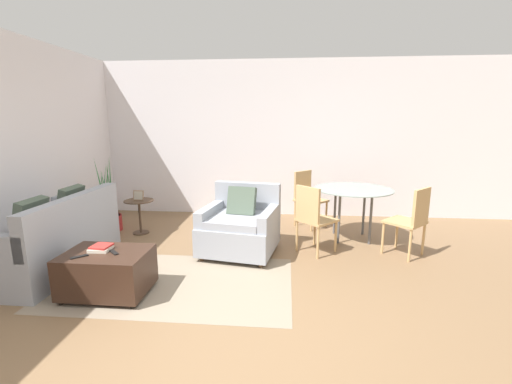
{
  "coord_description": "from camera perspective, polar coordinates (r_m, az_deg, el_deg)",
  "views": [
    {
      "loc": [
        0.47,
        -2.54,
        1.71
      ],
      "look_at": [
        0.06,
        2.02,
        0.75
      ],
      "focal_mm": 24.0,
      "sensor_mm": 36.0,
      "label": 1
    }
  ],
  "objects": [
    {
      "name": "potted_plant",
      "position": [
        5.88,
        -23.5,
        -3.61
      ],
      "size": [
        0.42,
        0.42,
        1.2
      ],
      "color": "maroon",
      "rests_on": "ground_plane"
    },
    {
      "name": "tv_remote_primary",
      "position": [
        3.66,
        -22.6,
        -9.25
      ],
      "size": [
        0.14,
        0.14,
        0.01
      ],
      "color": "black",
      "rests_on": "ottoman"
    },
    {
      "name": "armchair",
      "position": [
        4.5,
        -2.63,
        -5.79
      ],
      "size": [
        1.05,
        1.03,
        0.87
      ],
      "color": "#999EA8",
      "rests_on": "ground_plane"
    },
    {
      "name": "wall_back",
      "position": [
        6.23,
        0.81,
        8.74
      ],
      "size": [
        12.0,
        0.06,
        2.75
      ],
      "color": "white",
      "rests_on": "ground_plane"
    },
    {
      "name": "ground_plane",
      "position": [
        3.1,
        -4.76,
        -21.69
      ],
      "size": [
        20.0,
        20.0,
        0.0
      ],
      "primitive_type": "plane",
      "color": "brown"
    },
    {
      "name": "tv_remote_secondary",
      "position": [
        3.69,
        -27.38,
        -9.54
      ],
      "size": [
        0.14,
        0.14,
        0.01
      ],
      "color": "black",
      "rests_on": "ottoman"
    },
    {
      "name": "ottoman",
      "position": [
        3.78,
        -23.53,
        -12.04
      ],
      "size": [
        0.81,
        0.57,
        0.44
      ],
      "color": "#382319",
      "rests_on": "ground_plane"
    },
    {
      "name": "dining_chair_near_left",
      "position": [
        4.47,
        9.4,
        -3.79
      ],
      "size": [
        0.59,
        0.59,
        0.9
      ],
      "color": "tan",
      "rests_on": "ground_plane"
    },
    {
      "name": "dining_chair_near_right",
      "position": [
        4.73,
        24.55,
        -3.85
      ],
      "size": [
        0.59,
        0.59,
        0.9
      ],
      "color": "tan",
      "rests_on": "ground_plane"
    },
    {
      "name": "side_table",
      "position": [
        5.52,
        -18.85,
        -2.85
      ],
      "size": [
        0.44,
        0.44,
        0.52
      ],
      "color": "#4C3828",
      "rests_on": "ground_plane"
    },
    {
      "name": "book_stack",
      "position": [
        3.78,
        -24.43,
        -8.48
      ],
      "size": [
        0.2,
        0.2,
        0.05
      ],
      "color": "beige",
      "rests_on": "ottoman"
    },
    {
      "name": "wall_left",
      "position": [
        5.24,
        -34.47,
        6.12
      ],
      "size": [
        0.06,
        12.0,
        2.75
      ],
      "color": "white",
      "rests_on": "ground_plane"
    },
    {
      "name": "dining_chair_far_left",
      "position": [
        5.67,
        8.51,
        -0.44
      ],
      "size": [
        0.59,
        0.59,
        0.9
      ],
      "color": "tan",
      "rests_on": "ground_plane"
    },
    {
      "name": "area_rug",
      "position": [
        3.9,
        -13.35,
        -14.42
      ],
      "size": [
        2.5,
        1.47,
        0.01
      ],
      "color": "gray",
      "rests_on": "ground_plane"
    },
    {
      "name": "picture_frame",
      "position": [
        5.47,
        -19.0,
        -0.54
      ],
      "size": [
        0.16,
        0.06,
        0.15
      ],
      "color": "#8C6647",
      "rests_on": "side_table"
    },
    {
      "name": "couch",
      "position": [
        4.71,
        -31.02,
        -7.26
      ],
      "size": [
        0.92,
        1.71,
        0.9
      ],
      "color": "#999EA8",
      "rests_on": "ground_plane"
    },
    {
      "name": "dining_table",
      "position": [
        5.12,
        15.88,
        -0.37
      ],
      "size": [
        1.11,
        1.11,
        0.75
      ],
      "color": "#8C9E99",
      "rests_on": "ground_plane"
    }
  ]
}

